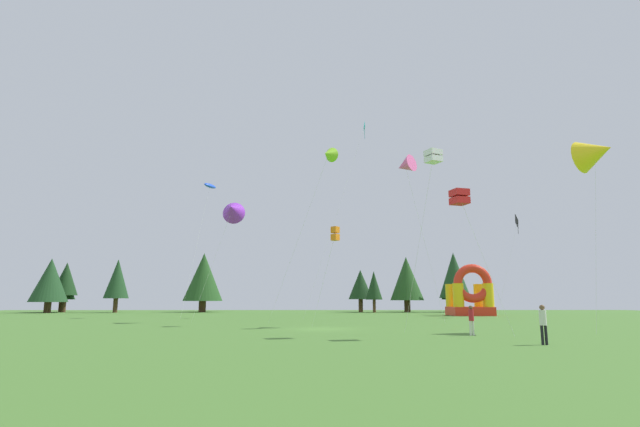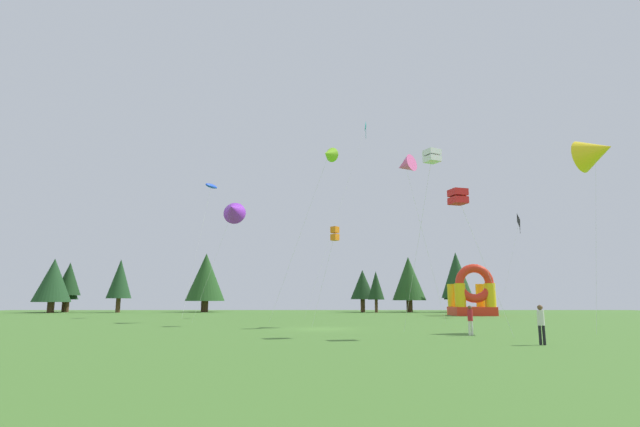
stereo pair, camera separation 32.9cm
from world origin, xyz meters
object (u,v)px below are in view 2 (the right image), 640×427
kite_blue_parafoil (211,186)px  person_far_side (541,321)px  kite_orange_box (334,234)px  kite_pink_delta (405,165)px  kite_black_diamond (520,221)px  kite_purple_delta (233,210)px  person_midfield (470,318)px  kite_yellow_delta (595,152)px  kite_teal_diamond (365,129)px  kite_white_box (432,156)px  inflatable_blue_arch (472,297)px  kite_red_box (458,197)px  kite_lime_delta (328,154)px

kite_blue_parafoil → person_far_side: (23.67, -34.27, -14.59)m
kite_orange_box → kite_pink_delta: bearing=22.6°
kite_black_diamond → kite_blue_parafoil: bearing=179.9°
kite_purple_delta → person_midfield: bearing=-43.5°
kite_yellow_delta → kite_teal_diamond: size_ratio=0.55×
person_midfield → person_far_side: size_ratio=0.94×
kite_white_box → kite_purple_delta: bearing=132.8°
kite_pink_delta → kite_orange_box: kite_pink_delta is taller
kite_pink_delta → kite_blue_parafoil: 27.34m
kite_teal_diamond → kite_purple_delta: size_ratio=2.06×
kite_blue_parafoil → kite_black_diamond: bearing=-0.1°
kite_white_box → inflatable_blue_arch: (12.81, 34.62, -8.51)m
kite_red_box → kite_teal_diamond: (-2.14, 31.22, 15.49)m
kite_yellow_delta → kite_lime_delta: (-18.18, 8.96, 2.58)m
kite_lime_delta → kite_red_box: bearing=-62.2°
kite_yellow_delta → kite_purple_delta: kite_yellow_delta is taller
kite_red_box → inflatable_blue_arch: size_ratio=1.27×
person_far_side → kite_orange_box: bearing=-53.0°
person_far_side → inflatable_blue_arch: 41.46m
kite_pink_delta → person_far_side: size_ratio=7.64×
kite_red_box → kite_pink_delta: (-0.72, 12.37, 5.35)m
kite_yellow_delta → kite_teal_diamond: 31.69m
kite_yellow_delta → kite_blue_parafoil: bearing=141.5°
kite_yellow_delta → inflatable_blue_arch: kite_yellow_delta is taller
kite_blue_parafoil → kite_teal_diamond: (19.08, 0.93, 7.72)m
person_far_side → kite_red_box: bearing=-55.3°
kite_blue_parafoil → kite_lime_delta: (14.03, -16.64, -1.04)m
kite_black_diamond → kite_orange_box: bearing=-138.4°
kite_orange_box → person_midfield: 12.60m
kite_blue_parafoil → inflatable_blue_arch: 36.16m
kite_red_box → kite_purple_delta: kite_purple_delta is taller
kite_yellow_delta → person_far_side: kite_yellow_delta is taller
kite_pink_delta → person_far_side: (3.17, -16.35, -12.17)m
kite_red_box → kite_blue_parafoil: bearing=125.0°
kite_red_box → kite_white_box: kite_white_box is taller
kite_white_box → kite_black_diamond: size_ratio=0.94×
person_far_side → kite_purple_delta: bearing=-46.8°
kite_black_diamond → kite_teal_diamond: bearing=177.0°
kite_blue_parafoil → kite_orange_box: kite_blue_parafoil is taller
kite_red_box → kite_black_diamond: 34.47m
kite_lime_delta → person_midfield: size_ratio=8.81×
kite_black_diamond → person_midfield: size_ratio=6.90×
kite_yellow_delta → kite_teal_diamond: bearing=116.3°
kite_white_box → kite_yellow_delta: size_ratio=0.85×
kite_yellow_delta → inflatable_blue_arch: size_ratio=2.03×
kite_yellow_delta → kite_lime_delta: bearing=153.8°
kite_teal_diamond → kite_black_diamond: size_ratio=2.01×
kite_yellow_delta → person_far_side: 16.39m
kite_white_box → kite_blue_parafoil: (-20.24, 28.54, 4.81)m
kite_blue_parafoil → kite_yellow_delta: (32.21, -25.59, -3.61)m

